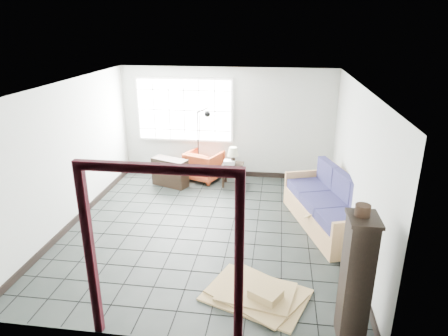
# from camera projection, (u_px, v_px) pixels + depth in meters

# --- Properties ---
(ground) EXTENTS (5.50, 5.50, 0.00)m
(ground) POSITION_uv_depth(u_px,v_px,m) (207.00, 228.00, 7.29)
(ground) COLOR black
(ground) RESTS_ON ground
(room_shell) EXTENTS (5.02, 5.52, 2.61)m
(room_shell) POSITION_uv_depth(u_px,v_px,m) (206.00, 139.00, 6.74)
(room_shell) COLOR #B6B9B1
(room_shell) RESTS_ON ground
(window_panel) EXTENTS (2.32, 0.08, 1.52)m
(window_panel) POSITION_uv_depth(u_px,v_px,m) (184.00, 110.00, 9.38)
(window_panel) COLOR silver
(window_panel) RESTS_ON ground
(doorway_trim) EXTENTS (1.80, 0.08, 2.20)m
(doorway_trim) POSITION_uv_depth(u_px,v_px,m) (161.00, 235.00, 4.31)
(doorway_trim) COLOR black
(doorway_trim) RESTS_ON ground
(futon_sofa) EXTENTS (1.53, 2.43, 1.01)m
(futon_sofa) POSITION_uv_depth(u_px,v_px,m) (331.00, 208.00, 7.25)
(futon_sofa) COLOR #A7814B
(futon_sofa) RESTS_ON ground
(armchair) EXTENTS (0.95, 0.93, 0.77)m
(armchair) POSITION_uv_depth(u_px,v_px,m) (204.00, 164.00, 9.46)
(armchair) COLOR maroon
(armchair) RESTS_ON ground
(side_table) EXTENTS (0.49, 0.49, 0.51)m
(side_table) POSITION_uv_depth(u_px,v_px,m) (233.00, 168.00, 9.09)
(side_table) COLOR black
(side_table) RESTS_ON ground
(table_lamp) EXTENTS (0.31, 0.31, 0.39)m
(table_lamp) POSITION_uv_depth(u_px,v_px,m) (233.00, 152.00, 8.98)
(table_lamp) COLOR black
(table_lamp) RESTS_ON side_table
(projector) EXTENTS (0.26, 0.20, 0.09)m
(projector) POSITION_uv_depth(u_px,v_px,m) (229.00, 162.00, 9.04)
(projector) COLOR silver
(projector) RESTS_ON side_table
(floor_lamp) EXTENTS (0.46, 0.32, 1.76)m
(floor_lamp) POSITION_uv_depth(u_px,v_px,m) (203.00, 142.00, 9.22)
(floor_lamp) COLOR black
(floor_lamp) RESTS_ON ground
(console_shelf) EXTENTS (0.89, 0.60, 0.64)m
(console_shelf) POSITION_uv_depth(u_px,v_px,m) (170.00, 172.00, 9.11)
(console_shelf) COLOR black
(console_shelf) RESTS_ON ground
(tall_shelf) EXTENTS (0.34, 0.44, 1.60)m
(tall_shelf) POSITION_uv_depth(u_px,v_px,m) (356.00, 279.00, 4.50)
(tall_shelf) COLOR black
(tall_shelf) RESTS_ON ground
(pot) EXTENTS (0.17, 0.17, 0.12)m
(pot) POSITION_uv_depth(u_px,v_px,m) (363.00, 210.00, 4.25)
(pot) COLOR black
(pot) RESTS_ON tall_shelf
(open_box) EXTENTS (0.86, 0.61, 0.44)m
(open_box) POSITION_uv_depth(u_px,v_px,m) (328.00, 226.00, 7.03)
(open_box) COLOR #99804A
(open_box) RESTS_ON ground
(cardboard_pile) EXTENTS (1.59, 1.37, 0.20)m
(cardboard_pile) POSITION_uv_depth(u_px,v_px,m) (257.00, 294.00, 5.46)
(cardboard_pile) COLOR #99804A
(cardboard_pile) RESTS_ON ground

